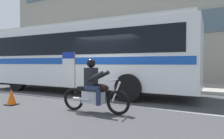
% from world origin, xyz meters
% --- Properties ---
extents(ground_plane, '(60.00, 60.00, 0.00)m').
position_xyz_m(ground_plane, '(0.00, 0.00, 0.00)').
color(ground_plane, '#3D3D3F').
extents(sidewalk_curb, '(28.00, 3.80, 0.15)m').
position_xyz_m(sidewalk_curb, '(0.00, 5.10, 0.07)').
color(sidewalk_curb, '#A39E93').
rests_on(sidewalk_curb, ground_plane).
extents(lane_center_stripe, '(26.60, 0.14, 0.01)m').
position_xyz_m(lane_center_stripe, '(0.00, -0.60, 0.00)').
color(lane_center_stripe, silver).
rests_on(lane_center_stripe, ground_plane).
extents(office_building_facade, '(28.00, 0.89, 11.59)m').
position_xyz_m(office_building_facade, '(0.00, 7.39, 5.81)').
color(office_building_facade, gray).
rests_on(office_building_facade, ground_plane).
extents(transit_bus, '(10.69, 2.83, 3.22)m').
position_xyz_m(transit_bus, '(-1.81, 1.19, 1.88)').
color(transit_bus, white).
rests_on(transit_bus, ground_plane).
extents(motorcycle_with_rider, '(2.19, 0.65, 1.78)m').
position_xyz_m(motorcycle_with_rider, '(0.85, -1.92, 0.67)').
color(motorcycle_with_rider, black).
rests_on(motorcycle_with_rider, ground_plane).
extents(parked_hatchback_downstreet, '(4.38, 1.92, 1.64)m').
position_xyz_m(parked_hatchback_downstreet, '(-10.55, 2.58, 0.85)').
color(parked_hatchback_downstreet, silver).
rests_on(parked_hatchback_downstreet, ground_plane).
extents(traffic_cone, '(0.36, 0.36, 0.55)m').
position_xyz_m(traffic_cone, '(-2.24, -2.37, 0.26)').
color(traffic_cone, '#EA590F').
rests_on(traffic_cone, ground_plane).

